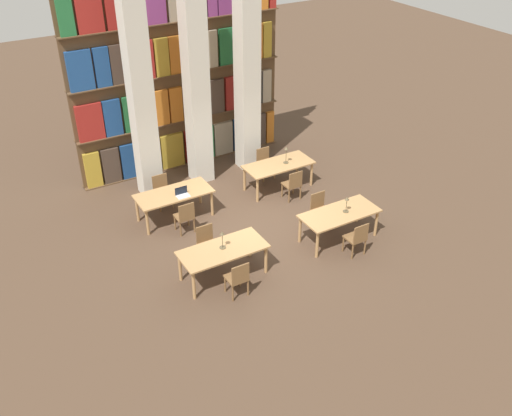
% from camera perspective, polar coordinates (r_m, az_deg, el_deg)
% --- Properties ---
extents(ground_plane, '(40.00, 40.00, 0.00)m').
position_cam_1_polar(ground_plane, '(14.06, -0.27, -2.03)').
color(ground_plane, '#4C3828').
extents(bookshelf_bank, '(6.12, 0.35, 5.50)m').
position_cam_1_polar(bookshelf_bank, '(16.09, -7.70, 12.93)').
color(bookshelf_bank, brown).
rests_on(bookshelf_bank, ground_plane).
extents(pillar_left, '(0.55, 0.55, 6.00)m').
position_cam_1_polar(pillar_left, '(14.55, -11.58, 11.84)').
color(pillar_left, beige).
rests_on(pillar_left, ground_plane).
extents(pillar_center, '(0.55, 0.55, 6.00)m').
position_cam_1_polar(pillar_center, '(15.07, -6.06, 13.01)').
color(pillar_center, beige).
rests_on(pillar_center, ground_plane).
extents(pillar_right, '(0.55, 0.55, 6.00)m').
position_cam_1_polar(pillar_right, '(15.71, -0.90, 13.99)').
color(pillar_right, beige).
rests_on(pillar_right, ground_plane).
extents(reading_table_0, '(1.89, 0.86, 0.73)m').
position_cam_1_polar(reading_table_0, '(12.18, -3.33, -4.42)').
color(reading_table_0, tan).
rests_on(reading_table_0, ground_plane).
extents(chair_0, '(0.42, 0.40, 0.86)m').
position_cam_1_polar(chair_0, '(11.79, -1.83, -7.00)').
color(chair_0, brown).
rests_on(chair_0, ground_plane).
extents(chair_1, '(0.42, 0.40, 0.86)m').
position_cam_1_polar(chair_1, '(12.81, -4.91, -3.49)').
color(chair_1, brown).
rests_on(chair_1, ground_plane).
extents(desk_lamp_0, '(0.14, 0.14, 0.42)m').
position_cam_1_polar(desk_lamp_0, '(12.01, -3.39, -2.92)').
color(desk_lamp_0, brown).
rests_on(desk_lamp_0, reading_table_0).
extents(reading_table_1, '(1.89, 0.86, 0.73)m').
position_cam_1_polar(reading_table_1, '(13.48, 8.34, -0.76)').
color(reading_table_1, tan).
rests_on(reading_table_1, ground_plane).
extents(chair_2, '(0.42, 0.40, 0.86)m').
position_cam_1_polar(chair_2, '(13.12, 10.05, -2.95)').
color(chair_2, brown).
rests_on(chair_2, ground_plane).
extents(chair_3, '(0.42, 0.40, 0.86)m').
position_cam_1_polar(chair_3, '(14.03, 6.41, -0.08)').
color(chair_3, brown).
rests_on(chair_3, ground_plane).
extents(desk_lamp_1, '(0.14, 0.14, 0.40)m').
position_cam_1_polar(desk_lamp_1, '(13.35, 9.06, 0.59)').
color(desk_lamp_1, brown).
rests_on(desk_lamp_1, reading_table_1).
extents(reading_table_2, '(1.89, 0.86, 0.73)m').
position_cam_1_polar(reading_table_2, '(14.25, -8.21, 1.21)').
color(reading_table_2, tan).
rests_on(reading_table_2, ground_plane).
extents(chair_4, '(0.42, 0.40, 0.86)m').
position_cam_1_polar(chair_4, '(13.77, -7.11, -0.82)').
color(chair_4, brown).
rests_on(chair_4, ground_plane).
extents(chair_5, '(0.42, 0.40, 0.86)m').
position_cam_1_polar(chair_5, '(14.91, -9.36, 1.77)').
color(chair_5, brown).
rests_on(chair_5, ground_plane).
extents(laptop, '(0.32, 0.22, 0.21)m').
position_cam_1_polar(laptop, '(14.04, -7.36, 1.37)').
color(laptop, silver).
rests_on(laptop, reading_table_2).
extents(reading_table_3, '(1.89, 0.86, 0.73)m').
position_cam_1_polar(reading_table_3, '(15.45, 2.26, 4.15)').
color(reading_table_3, tan).
rests_on(reading_table_3, ground_plane).
extents(chair_6, '(0.42, 0.40, 0.86)m').
position_cam_1_polar(chair_6, '(15.02, 3.71, 2.41)').
color(chair_6, brown).
rests_on(chair_6, ground_plane).
extents(chair_7, '(0.42, 0.40, 0.86)m').
position_cam_1_polar(chair_7, '(16.07, 0.90, 4.60)').
color(chair_7, brown).
rests_on(chair_7, ground_plane).
extents(desk_lamp_2, '(0.14, 0.14, 0.48)m').
position_cam_1_polar(desk_lamp_2, '(15.33, 3.04, 5.59)').
color(desk_lamp_2, brown).
rests_on(desk_lamp_2, reading_table_3).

